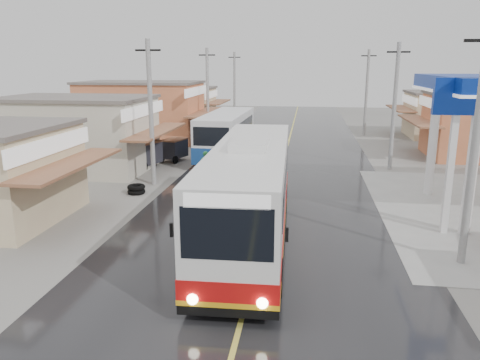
{
  "coord_description": "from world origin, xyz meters",
  "views": [
    {
      "loc": [
        1.57,
        -15.94,
        6.71
      ],
      "look_at": [
        -1.1,
        2.6,
        2.03
      ],
      "focal_mm": 35.0,
      "sensor_mm": 36.0,
      "label": 1
    }
  ],
  "objects_px": {
    "tricycle_near": "(145,153)",
    "tricycle_far": "(174,148)",
    "tyre_stack": "(136,189)",
    "coach_bus": "(250,192)",
    "second_bus": "(226,134)",
    "cyclist": "(207,176)"
  },
  "relations": [
    {
      "from": "tricycle_near",
      "to": "tricycle_far",
      "type": "xyz_separation_m",
      "value": [
        1.26,
        2.54,
        -0.1
      ]
    },
    {
      "from": "tricycle_near",
      "to": "tyre_stack",
      "type": "xyz_separation_m",
      "value": [
        1.65,
        -6.08,
        -0.76
      ]
    },
    {
      "from": "tricycle_near",
      "to": "tyre_stack",
      "type": "bearing_deg",
      "value": -56.13
    },
    {
      "from": "tricycle_far",
      "to": "tyre_stack",
      "type": "distance_m",
      "value": 8.66
    },
    {
      "from": "coach_bus",
      "to": "tricycle_near",
      "type": "bearing_deg",
      "value": 123.82
    },
    {
      "from": "second_bus",
      "to": "cyclist",
      "type": "distance_m",
      "value": 8.8
    },
    {
      "from": "second_bus",
      "to": "tricycle_near",
      "type": "distance_m",
      "value": 6.36
    },
    {
      "from": "tricycle_far",
      "to": "cyclist",
      "type": "bearing_deg",
      "value": -46.21
    },
    {
      "from": "second_bus",
      "to": "coach_bus",
      "type": "bearing_deg",
      "value": -75.46
    },
    {
      "from": "coach_bus",
      "to": "tricycle_far",
      "type": "bearing_deg",
      "value": 114.85
    },
    {
      "from": "coach_bus",
      "to": "second_bus",
      "type": "bearing_deg",
      "value": 101.35
    },
    {
      "from": "tricycle_far",
      "to": "second_bus",
      "type": "bearing_deg",
      "value": 40.83
    },
    {
      "from": "tricycle_near",
      "to": "tyre_stack",
      "type": "distance_m",
      "value": 6.35
    },
    {
      "from": "second_bus",
      "to": "cyclist",
      "type": "xyz_separation_m",
      "value": [
        0.4,
        -8.72,
        -1.04
      ]
    },
    {
      "from": "second_bus",
      "to": "tyre_stack",
      "type": "relative_size",
      "value": 10.37
    },
    {
      "from": "tricycle_near",
      "to": "tricycle_far",
      "type": "bearing_deg",
      "value": 82.31
    },
    {
      "from": "second_bus",
      "to": "tyre_stack",
      "type": "bearing_deg",
      "value": -105.14
    },
    {
      "from": "tricycle_near",
      "to": "tyre_stack",
      "type": "height_order",
      "value": "tricycle_near"
    },
    {
      "from": "cyclist",
      "to": "tyre_stack",
      "type": "bearing_deg",
      "value": -155.64
    },
    {
      "from": "coach_bus",
      "to": "second_bus",
      "type": "height_order",
      "value": "coach_bus"
    },
    {
      "from": "tyre_stack",
      "to": "cyclist",
      "type": "bearing_deg",
      "value": 24.24
    },
    {
      "from": "tyre_stack",
      "to": "tricycle_far",
      "type": "bearing_deg",
      "value": 92.58
    }
  ]
}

